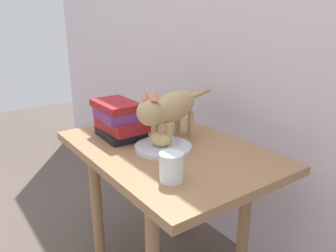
# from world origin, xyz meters

# --- Properties ---
(side_table) EXTENTS (0.79, 0.54, 0.57)m
(side_table) POSITION_xyz_m (0.00, 0.00, 0.48)
(side_table) COLOR #9E724C
(side_table) RESTS_ON ground
(plate) EXTENTS (0.20, 0.20, 0.01)m
(plate) POSITION_xyz_m (0.01, -0.03, 0.57)
(plate) COLOR silver
(plate) RESTS_ON side_table
(bread_roll) EXTENTS (0.08, 0.06, 0.05)m
(bread_roll) POSITION_xyz_m (-0.00, -0.03, 0.61)
(bread_roll) COLOR #E0BC7A
(bread_roll) RESTS_ON plate
(cat) EXTENTS (0.22, 0.45, 0.23)m
(cat) POSITION_xyz_m (-0.03, 0.03, 0.70)
(cat) COLOR tan
(cat) RESTS_ON side_table
(book_stack) EXTENTS (0.22, 0.16, 0.14)m
(book_stack) POSITION_xyz_m (-0.20, -0.09, 0.64)
(book_stack) COLOR black
(book_stack) RESTS_ON side_table
(candle_jar) EXTENTS (0.07, 0.07, 0.08)m
(candle_jar) POSITION_xyz_m (0.22, -0.14, 0.60)
(candle_jar) COLOR silver
(candle_jar) RESTS_ON side_table
(tv_remote) EXTENTS (0.15, 0.11, 0.02)m
(tv_remote) POSITION_xyz_m (-0.29, 0.12, 0.58)
(tv_remote) COLOR black
(tv_remote) RESTS_ON side_table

